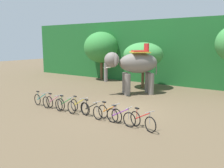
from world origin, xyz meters
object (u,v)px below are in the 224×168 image
elephant (134,65)px  tree_center (143,55)px  bike_teal (42,100)px  bike_purple (121,117)px  bike_orange (110,113)px  tree_left (101,47)px  bike_green (66,105)px  bike_yellow (79,106)px  bike_pink (54,103)px  bike_red (143,121)px  bike_black (91,110)px

elephant → tree_center: bearing=102.7°
bike_teal → bike_purple: 5.70m
elephant → bike_purple: 7.25m
bike_orange → bike_teal: bearing=-177.6°
tree_left → bike_purple: (9.31, -10.75, -2.95)m
tree_center → bike_orange: size_ratio=2.29×
bike_orange → bike_green: bearing=-176.1°
bike_green → bike_yellow: size_ratio=1.01×
bike_pink → bike_orange: 3.81m
bike_purple → bike_red: size_ratio=1.06×
elephant → bike_purple: elephant is taller
bike_yellow → bike_green: bearing=-158.6°
bike_teal → bike_red: size_ratio=1.05×
bike_green → bike_purple: 3.63m
bike_red → bike_black: bearing=-179.7°
tree_left → elephant: size_ratio=1.30×
bike_green → bike_red: 4.74m
tree_left → bike_pink: tree_left is taller
tree_center → bike_green: (-0.11, -8.91, -2.45)m
bike_black → bike_orange: (1.04, 0.16, 0.00)m
bike_green → bike_purple: bearing=-0.5°
bike_pink → bike_yellow: size_ratio=1.01×
elephant → bike_pink: (-1.66, -6.34, -1.82)m
bike_pink → bike_black: same height
bike_green → elephant: bearing=83.8°
bike_pink → elephant: bearing=75.3°
elephant → bike_yellow: (0.03, -6.05, -1.82)m
bike_green → bike_purple: same height
bike_green → bike_black: same height
bike_pink → bike_red: same height
tree_center → bike_yellow: tree_center is taller
bike_green → bike_orange: bearing=3.9°
tree_left → bike_purple: 14.53m
elephant → bike_pink: 6.80m
tree_center → bike_black: tree_center is taller
elephant → bike_pink: size_ratio=2.24×
tree_left → bike_green: 12.49m
bike_yellow → bike_black: 1.10m
tree_left → bike_orange: 13.85m
tree_center → bike_red: bearing=-62.4°
bike_yellow → bike_purple: bearing=-6.1°
bike_orange → elephant: bearing=109.3°
tree_center → bike_green: tree_center is taller
bike_pink → bike_teal: bearing=-179.9°
bike_black → bike_purple: bearing=-2.1°
tree_left → bike_teal: bearing=-71.4°
bike_teal → bike_red: 6.82m
bike_teal → bike_black: bearing=0.7°
bike_black → bike_orange: same height
elephant → bike_teal: size_ratio=2.23×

